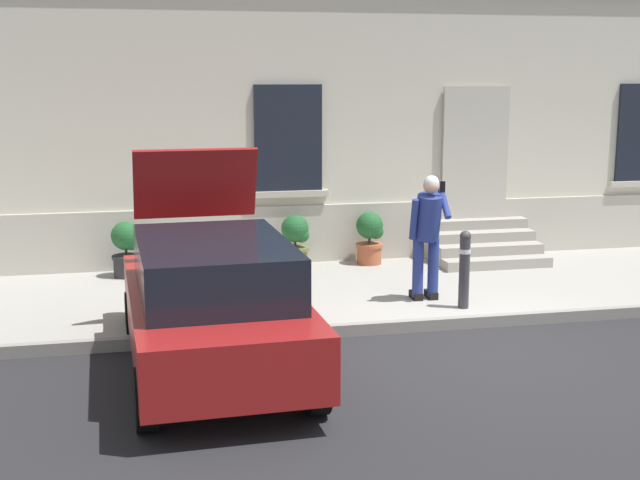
% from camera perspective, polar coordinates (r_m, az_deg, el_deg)
% --- Properties ---
extents(ground_plane, '(80.00, 80.00, 0.00)m').
position_cam_1_polar(ground_plane, '(10.27, 10.48, -7.36)').
color(ground_plane, '#232326').
extents(sidewalk, '(24.00, 3.60, 0.15)m').
position_cam_1_polar(sidewalk, '(12.77, 5.70, -3.23)').
color(sidewalk, '#99968E').
rests_on(sidewalk, ground).
extents(curb_edge, '(24.00, 0.12, 0.15)m').
position_cam_1_polar(curb_edge, '(11.08, 8.64, -5.53)').
color(curb_edge, gray).
rests_on(curb_edge, ground).
extents(building_facade, '(24.00, 1.52, 7.50)m').
position_cam_1_polar(building_facade, '(14.78, 2.97, 13.02)').
color(building_facade, beige).
rests_on(building_facade, ground).
extents(entrance_stoop, '(1.79, 1.28, 0.64)m').
position_cam_1_polar(entrance_stoop, '(14.51, 10.77, -0.37)').
color(entrance_stoop, '#9E998E').
rests_on(entrance_stoop, sidewalk).
extents(hatchback_car_red, '(1.92, 4.13, 2.34)m').
position_cam_1_polar(hatchback_car_red, '(9.26, -7.19, -4.13)').
color(hatchback_car_red, maroon).
rests_on(hatchback_car_red, ground).
extents(bollard_near_person, '(0.15, 0.15, 1.04)m').
position_cam_1_polar(bollard_near_person, '(11.41, 9.63, -1.76)').
color(bollard_near_person, '#333338').
rests_on(bollard_near_person, sidewalk).
extents(person_on_phone, '(0.51, 0.52, 1.74)m').
position_cam_1_polar(person_on_phone, '(11.63, 7.21, 0.73)').
color(person_on_phone, navy).
rests_on(person_on_phone, sidewalk).
extents(planter_charcoal, '(0.44, 0.44, 0.86)m').
position_cam_1_polar(planter_charcoal, '(13.35, -12.80, -0.50)').
color(planter_charcoal, '#2D2D30').
rests_on(planter_charcoal, sidewalk).
extents(planter_olive, '(0.44, 0.44, 0.86)m').
position_cam_1_polar(planter_olive, '(13.62, -1.64, 0.00)').
color(planter_olive, '#606B38').
rests_on(planter_olive, sidewalk).
extents(planter_terracotta, '(0.44, 0.44, 0.86)m').
position_cam_1_polar(planter_terracotta, '(13.94, 3.36, 0.24)').
color(planter_terracotta, '#B25B38').
rests_on(planter_terracotta, sidewalk).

